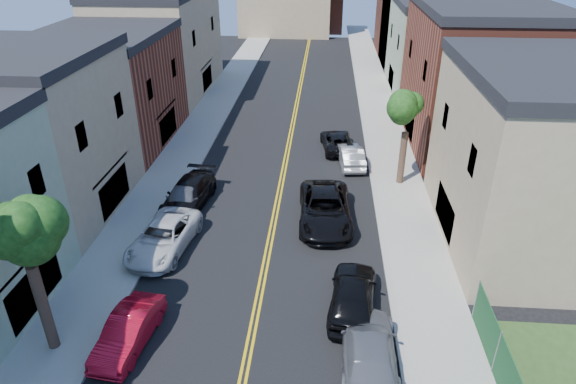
% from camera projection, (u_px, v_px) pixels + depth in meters
% --- Properties ---
extents(sidewalk_left, '(3.20, 100.00, 0.15)m').
position_uv_depth(sidewalk_left, '(201.00, 124.00, 43.20)').
color(sidewalk_left, gray).
rests_on(sidewalk_left, ground).
extents(sidewalk_right, '(3.20, 100.00, 0.15)m').
position_uv_depth(sidewalk_right, '(385.00, 129.00, 42.13)').
color(sidewalk_right, gray).
rests_on(sidewalk_right, ground).
extents(curb_left, '(0.30, 100.00, 0.15)m').
position_uv_depth(curb_left, '(221.00, 125.00, 43.08)').
color(curb_left, gray).
rests_on(curb_left, ground).
extents(curb_right, '(0.30, 100.00, 0.15)m').
position_uv_depth(curb_right, '(364.00, 129.00, 42.25)').
color(curb_right, gray).
rests_on(curb_right, ground).
extents(bldg_left_tan_near, '(9.00, 10.00, 9.00)m').
position_uv_depth(bldg_left_tan_near, '(29.00, 140.00, 28.33)').
color(bldg_left_tan_near, '#998466').
rests_on(bldg_left_tan_near, ground).
extents(bldg_left_brick, '(9.00, 12.00, 8.00)m').
position_uv_depth(bldg_left_brick, '(107.00, 92.00, 38.24)').
color(bldg_left_brick, brown).
rests_on(bldg_left_brick, ground).
extents(bldg_left_tan_far, '(9.00, 16.00, 9.50)m').
position_uv_depth(bldg_left_tan_far, '(161.00, 44.00, 50.21)').
color(bldg_left_tan_far, '#998466').
rests_on(bldg_left_tan_far, ground).
extents(bldg_right_tan, '(9.00, 12.00, 9.00)m').
position_uv_depth(bldg_right_tan, '(542.00, 163.00, 25.56)').
color(bldg_right_tan, '#998466').
rests_on(bldg_right_tan, ground).
extents(bldg_right_brick, '(9.00, 14.00, 10.00)m').
position_uv_depth(bldg_right_brick, '(475.00, 80.00, 37.64)').
color(bldg_right_brick, brown).
rests_on(bldg_right_brick, ground).
extents(bldg_right_palegrn, '(9.00, 12.00, 8.50)m').
position_uv_depth(bldg_right_palegrn, '(438.00, 50.00, 50.31)').
color(bldg_right_palegrn, gray).
rests_on(bldg_right_palegrn, ground).
extents(tree_left_mid, '(5.20, 5.20, 9.29)m').
position_uv_depth(tree_left_mid, '(15.00, 209.00, 17.27)').
color(tree_left_mid, '#3C291E').
rests_on(tree_left_mid, sidewalk_left).
extents(tree_right_far, '(4.40, 4.40, 8.03)m').
position_uv_depth(tree_right_far, '(409.00, 101.00, 30.66)').
color(tree_right_far, '#3C291E').
rests_on(tree_right_far, sidewalk_right).
extents(red_sedan, '(1.98, 4.43, 1.41)m').
position_uv_depth(red_sedan, '(128.00, 331.00, 20.23)').
color(red_sedan, '#AC0B1F').
rests_on(red_sedan, ground).
extents(white_pickup, '(3.24, 5.84, 1.55)m').
position_uv_depth(white_pickup, '(164.00, 237.00, 26.24)').
color(white_pickup, silver).
rests_on(white_pickup, ground).
extents(grey_car_left, '(2.15, 4.91, 1.64)m').
position_uv_depth(grey_car_left, '(185.00, 197.00, 30.05)').
color(grey_car_left, '#515358').
rests_on(grey_car_left, ground).
extents(black_car_left, '(2.84, 5.73, 1.60)m').
position_uv_depth(black_car_left, '(189.00, 194.00, 30.41)').
color(black_car_left, black).
rests_on(black_car_left, ground).
extents(grey_car_right, '(2.22, 5.35, 1.55)m').
position_uv_depth(grey_car_right, '(369.00, 350.00, 19.23)').
color(grey_car_right, slate).
rests_on(grey_car_right, ground).
extents(black_car_right, '(2.51, 5.15, 1.69)m').
position_uv_depth(black_car_right, '(353.00, 294.00, 22.03)').
color(black_car_right, black).
rests_on(black_car_right, ground).
extents(silver_car_right, '(2.05, 4.59, 1.46)m').
position_uv_depth(silver_car_right, '(351.00, 155.00, 35.70)').
color(silver_car_right, '#ADB1B5').
rests_on(silver_car_right, ground).
extents(dark_car_right_far, '(2.90, 5.14, 1.36)m').
position_uv_depth(dark_car_right_far, '(337.00, 141.00, 38.23)').
color(dark_car_right_far, black).
rests_on(dark_car_right_far, ground).
extents(black_suv_lane, '(3.22, 6.50, 1.77)m').
position_uv_depth(black_suv_lane, '(325.00, 209.00, 28.65)').
color(black_suv_lane, black).
rests_on(black_suv_lane, ground).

